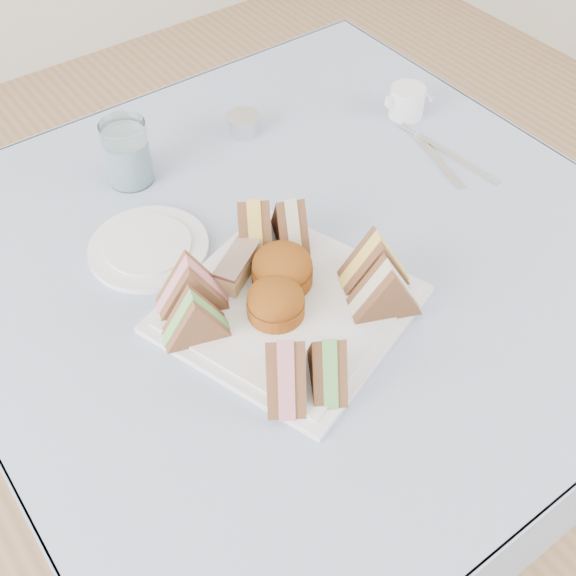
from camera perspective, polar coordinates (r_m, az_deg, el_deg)
floor at (r=1.72m, az=0.58°, el=-14.76°), size 4.00×4.00×0.00m
table at (r=1.40m, az=0.69°, el=-7.75°), size 0.90×0.90×0.74m
tablecloth at (r=1.11m, az=0.86°, el=3.18°), size 1.02×1.02×0.01m
serving_plate at (r=1.02m, az=0.00°, el=-1.67°), size 0.39×0.39×0.01m
sandwich_fl_a at (r=0.89m, az=-0.22°, el=-5.99°), size 0.10×0.11×0.09m
sandwich_fl_b at (r=0.90m, az=3.18°, el=-5.68°), size 0.08×0.10×0.08m
sandwich_fr_a at (r=1.02m, az=6.95°, el=2.34°), size 0.11×0.08×0.09m
sandwich_fr_b at (r=0.99m, az=7.76°, el=0.11°), size 0.11×0.08×0.09m
sandwich_bl_a at (r=0.96m, az=-7.41°, el=-2.11°), size 0.10×0.07×0.08m
sandwich_bl_b at (r=0.99m, az=-7.72°, el=0.41°), size 0.11×0.08×0.09m
sandwich_br_a at (r=1.08m, az=0.18°, el=5.35°), size 0.08×0.10×0.08m
sandwich_br_b at (r=1.07m, az=-2.69°, el=5.15°), size 0.09×0.11×0.09m
scone_left at (r=0.98m, az=-0.98°, el=-1.06°), size 0.11×0.11×0.05m
scone_right at (r=1.02m, az=-0.46°, el=1.55°), size 0.12×0.12×0.06m
pastry_slice at (r=1.04m, az=-4.02°, el=1.68°), size 0.09×0.07×0.04m
side_plate at (r=1.12m, az=-10.95°, el=3.14°), size 0.19×0.19×0.01m
water_glass at (r=1.23m, az=-12.60°, el=10.41°), size 0.10×0.10×0.11m
tea_strainer at (r=1.33m, az=-3.57°, el=12.72°), size 0.08×0.08×0.03m
knife at (r=1.30m, az=11.69°, el=9.93°), size 0.06×0.17×0.00m
fork at (r=1.31m, az=13.08°, el=9.99°), size 0.03×0.19×0.00m
creamer_jug at (r=1.38m, az=9.37°, el=14.32°), size 0.07×0.07×0.06m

